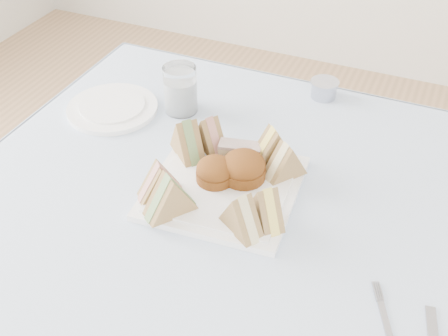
% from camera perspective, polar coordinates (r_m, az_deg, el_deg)
% --- Properties ---
extents(tablecloth, '(1.02, 1.02, 0.01)m').
position_cam_1_polar(tablecloth, '(0.92, 0.51, -6.49)').
color(tablecloth, silver).
rests_on(tablecloth, table).
extents(serving_plate, '(0.27, 0.27, 0.01)m').
position_cam_1_polar(serving_plate, '(0.99, 0.00, -1.99)').
color(serving_plate, white).
rests_on(serving_plate, tablecloth).
extents(sandwich_fl_a, '(0.08, 0.08, 0.07)m').
position_cam_1_polar(sandwich_fl_a, '(0.95, -6.52, -1.19)').
color(sandwich_fl_a, '#93734E').
rests_on(sandwich_fl_a, serving_plate).
extents(sandwich_fl_b, '(0.08, 0.09, 0.08)m').
position_cam_1_polar(sandwich_fl_b, '(0.91, -5.53, -2.64)').
color(sandwich_fl_b, '#93734E').
rests_on(sandwich_fl_b, serving_plate).
extents(sandwich_fr_a, '(0.08, 0.08, 0.07)m').
position_cam_1_polar(sandwich_fr_a, '(0.90, 4.33, -3.73)').
color(sandwich_fr_a, '#93734E').
rests_on(sandwich_fr_a, serving_plate).
extents(sandwich_fr_b, '(0.09, 0.07, 0.07)m').
position_cam_1_polar(sandwich_fr_b, '(0.88, 1.77, -4.56)').
color(sandwich_fr_b, '#93734E').
rests_on(sandwich_fr_b, serving_plate).
extents(sandwich_bl_a, '(0.09, 0.09, 0.08)m').
position_cam_1_polar(sandwich_bl_a, '(1.03, -3.77, 3.09)').
color(sandwich_bl_a, '#93734E').
rests_on(sandwich_bl_a, serving_plate).
extents(sandwich_bl_b, '(0.09, 0.07, 0.07)m').
position_cam_1_polar(sandwich_bl_b, '(1.05, -1.49, 3.57)').
color(sandwich_bl_b, '#93734E').
rests_on(sandwich_bl_b, serving_plate).
extents(sandwich_br_a, '(0.08, 0.08, 0.07)m').
position_cam_1_polar(sandwich_br_a, '(0.99, 6.24, 0.85)').
color(sandwich_br_a, '#93734E').
rests_on(sandwich_br_a, serving_plate).
extents(sandwich_br_b, '(0.09, 0.09, 0.07)m').
position_cam_1_polar(sandwich_br_b, '(1.02, 4.95, 2.36)').
color(sandwich_br_b, '#93734E').
rests_on(sandwich_br_b, serving_plate).
extents(scone_left, '(0.07, 0.07, 0.05)m').
position_cam_1_polar(scone_left, '(0.98, -0.91, -0.32)').
color(scone_left, brown).
rests_on(scone_left, serving_plate).
extents(scone_right, '(0.10, 0.10, 0.05)m').
position_cam_1_polar(scone_right, '(0.98, 2.01, 0.07)').
color(scone_right, brown).
rests_on(scone_right, serving_plate).
extents(pastry_slice, '(0.08, 0.05, 0.04)m').
position_cam_1_polar(pastry_slice, '(1.03, 1.64, 1.63)').
color(pastry_slice, tan).
rests_on(pastry_slice, serving_plate).
extents(side_plate, '(0.19, 0.19, 0.01)m').
position_cam_1_polar(side_plate, '(1.22, -11.26, 5.98)').
color(side_plate, white).
rests_on(side_plate, tablecloth).
extents(water_glass, '(0.08, 0.08, 0.10)m').
position_cam_1_polar(water_glass, '(1.17, -4.45, 7.98)').
color(water_glass, white).
rests_on(water_glass, tablecloth).
extents(tea_strainer, '(0.07, 0.07, 0.03)m').
position_cam_1_polar(tea_strainer, '(1.25, 10.12, 7.82)').
color(tea_strainer, '#A3A5B3').
rests_on(tea_strainer, tablecloth).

